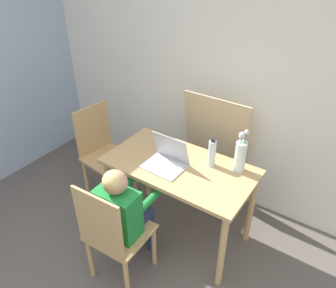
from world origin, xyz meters
The scene contains 9 objects.
wall_back centered at (0.00, 2.23, 1.25)m, with size 6.40×0.05×2.50m.
dining_table centered at (-0.24, 1.48, 0.62)m, with size 1.15×0.62×0.73m.
chair_occupied centered at (-0.37, 0.84, 0.46)m, with size 0.42×0.42×0.90m.
chair_spare centered at (-1.16, 1.55, 0.46)m, with size 0.45×0.45×0.90m.
person_seated centered at (-0.38, 0.97, 0.60)m, with size 0.32×0.43×0.97m.
laptop centered at (-0.32, 1.43, 0.79)m, with size 0.31×0.25×0.24m.
flower_vase centered at (0.16, 1.67, 0.87)m, with size 0.08×0.08×0.35m.
water_bottle centered at (-0.04, 1.61, 0.84)m, with size 0.06×0.06×0.24m.
cardboard_panel centered at (-0.23, 2.09, 0.54)m, with size 0.62×0.17×1.09m.
Camera 1 is at (0.83, -0.25, 2.22)m, focal length 35.00 mm.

